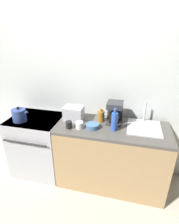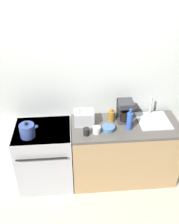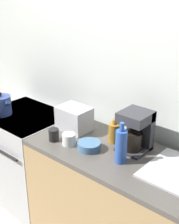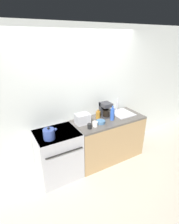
% 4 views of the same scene
% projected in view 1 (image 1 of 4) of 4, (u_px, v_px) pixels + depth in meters
% --- Properties ---
extents(ground_plane, '(12.00, 12.00, 0.00)m').
position_uv_depth(ground_plane, '(70.00, 190.00, 2.41)').
color(ground_plane, beige).
extents(wall_back, '(8.00, 0.05, 2.60)m').
position_uv_depth(wall_back, '(82.00, 85.00, 2.48)').
color(wall_back, silver).
rests_on(wall_back, ground_plane).
extents(stove, '(0.72, 0.65, 0.89)m').
position_uv_depth(stove, '(39.00, 144.00, 2.62)').
color(stove, '#B7B7BC').
rests_on(stove, ground_plane).
extents(counter_block, '(1.42, 0.63, 0.89)m').
position_uv_depth(counter_block, '(111.00, 155.00, 2.39)').
color(counter_block, tan).
rests_on(counter_block, ground_plane).
extents(kettle, '(0.23, 0.18, 0.21)m').
position_uv_depth(kettle, '(19.00, 115.00, 2.33)').
color(kettle, '#33478C').
rests_on(kettle, stove).
extents(toaster, '(0.25, 0.19, 0.19)m').
position_uv_depth(toaster, '(74.00, 113.00, 2.36)').
color(toaster, '#BCBCC1').
rests_on(toaster, counter_block).
extents(coffee_maker, '(0.20, 0.21, 0.29)m').
position_uv_depth(coffee_maker, '(115.00, 112.00, 2.27)').
color(coffee_maker, '#333338').
rests_on(coffee_maker, counter_block).
extents(sink_tray, '(0.41, 0.43, 0.28)m').
position_uv_depth(sink_tray, '(144.00, 127.00, 2.18)').
color(sink_tray, '#B7B7BC').
rests_on(sink_tray, counter_block).
extents(bottle_amber, '(0.09, 0.09, 0.18)m').
position_uv_depth(bottle_amber, '(101.00, 116.00, 2.32)').
color(bottle_amber, '#9E6B23').
rests_on(bottle_amber, counter_block).
extents(bottle_blue, '(0.08, 0.08, 0.29)m').
position_uv_depth(bottle_blue, '(114.00, 121.00, 2.09)').
color(bottle_blue, '#2D56B7').
rests_on(bottle_blue, counter_block).
extents(cup_black, '(0.08, 0.08, 0.09)m').
position_uv_depth(cup_black, '(69.00, 125.00, 2.17)').
color(cup_black, black).
rests_on(cup_black, counter_block).
extents(cup_white, '(0.10, 0.10, 0.09)m').
position_uv_depth(cup_white, '(80.00, 125.00, 2.16)').
color(cup_white, white).
rests_on(cup_white, counter_block).
extents(bowl, '(0.17, 0.17, 0.05)m').
position_uv_depth(bowl, '(93.00, 126.00, 2.18)').
color(bowl, teal).
rests_on(bowl, counter_block).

